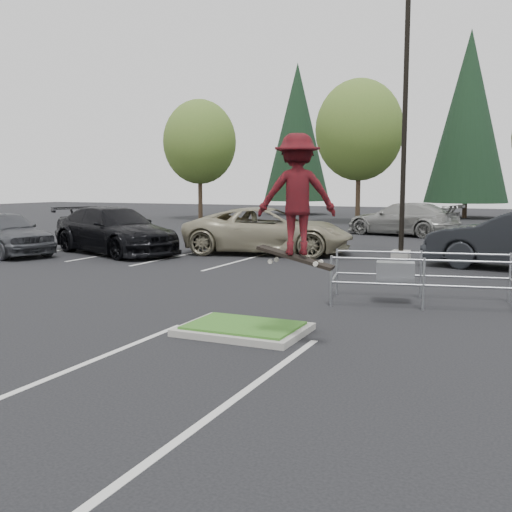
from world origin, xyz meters
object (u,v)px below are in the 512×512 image
at_px(light_pole, 404,130).
at_px(car_far_silver, 404,219).
at_px(decid_a, 200,145).
at_px(skateboarder, 296,195).
at_px(decid_b, 359,133).
at_px(conif_b, 468,117).
at_px(car_l_grey, 2,233).
at_px(conif_a, 297,132).
at_px(car_l_black, 113,230).
at_px(cart_corral, 402,272).
at_px(car_l_tan, 267,231).

distance_m(light_pole, car_far_silver, 10.81).
distance_m(decid_a, skateboarder, 36.26).
bearing_deg(decid_b, skateboarder, -76.95).
distance_m(light_pole, decid_a, 25.86).
height_order(conif_b, car_far_silver, conif_b).
xyz_separation_m(decid_a, car_l_grey, (4.56, -23.03, -4.73)).
distance_m(conif_a, car_l_black, 31.71).
relative_size(decid_a, car_l_black, 1.44).
distance_m(decid_a, car_l_grey, 23.95).
xyz_separation_m(conif_b, car_l_grey, (-13.45, -33.50, -7.00)).
bearing_deg(car_l_grey, conif_a, 17.92).
height_order(conif_b, cart_corral, conif_b).
bearing_deg(car_l_black, conif_a, 27.93).
relative_size(conif_a, conif_b, 0.90).
height_order(light_pole, conif_a, conif_a).
relative_size(decid_a, car_l_grey, 1.79).
bearing_deg(decid_b, car_l_tan, -85.47).
xyz_separation_m(car_l_grey, car_far_silver, (12.15, 15.00, 0.00)).
height_order(cart_corral, car_l_tan, car_l_tan).
height_order(conif_a, car_l_tan, conif_a).
bearing_deg(skateboarder, car_l_grey, -52.61).
bearing_deg(decid_a, car_l_tan, -53.91).
relative_size(light_pole, car_l_grey, 2.03).
xyz_separation_m(conif_a, cart_corral, (16.06, -36.09, -6.39)).
xyz_separation_m(light_pole, decid_b, (-6.51, 18.53, 1.48)).
relative_size(light_pole, conif_a, 0.78).
relative_size(light_pole, cart_corral, 2.43).
height_order(car_l_black, car_l_grey, car_l_black).
bearing_deg(car_l_grey, car_l_black, -40.94).
bearing_deg(car_l_black, cart_corral, -93.00).
relative_size(car_l_black, car_l_grey, 1.24).
bearing_deg(decid_a, conif_b, 30.17).
bearing_deg(conif_b, car_l_tan, -98.82).
bearing_deg(car_far_silver, conif_a, -129.24).
bearing_deg(car_l_grey, light_pole, -53.31).
relative_size(decid_a, decid_b, 0.92).
bearing_deg(car_l_tan, car_l_grey, 105.57).
bearing_deg(decid_b, car_far_silver, -61.10).
distance_m(decid_a, decid_b, 12.02).
distance_m(cart_corral, car_l_grey, 15.82).
bearing_deg(car_l_grey, car_far_silver, -22.04).
bearing_deg(decid_a, skateboarder, -57.88).
bearing_deg(conif_a, decid_b, -49.83).
xyz_separation_m(decid_a, car_far_silver, (16.71, -8.03, -4.73)).
relative_size(skateboarder, car_far_silver, 0.36).
bearing_deg(skateboarder, cart_corral, -126.20).
relative_size(light_pole, car_far_silver, 1.72).
xyz_separation_m(decid_a, decid_b, (12.00, 0.50, 0.46)).
xyz_separation_m(light_pole, decid_a, (-18.51, 18.03, 1.02)).
bearing_deg(skateboarder, car_far_silver, -108.99).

